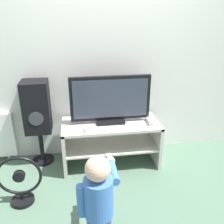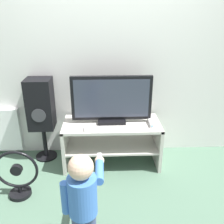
{
  "view_description": "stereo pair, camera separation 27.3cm",
  "coord_description": "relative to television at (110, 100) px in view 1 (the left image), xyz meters",
  "views": [
    {
      "loc": [
        -0.38,
        -2.34,
        1.77
      ],
      "look_at": [
        0.0,
        0.15,
        0.72
      ],
      "focal_mm": 40.0,
      "sensor_mm": 36.0,
      "label": 1
    },
    {
      "loc": [
        -0.1,
        -2.37,
        1.77
      ],
      "look_at": [
        0.0,
        0.15,
        0.72
      ],
      "focal_mm": 40.0,
      "sensor_mm": 36.0,
      "label": 2
    }
  ],
  "objects": [
    {
      "name": "ground_plane",
      "position": [
        0.0,
        -0.28,
        -0.81
      ],
      "size": [
        16.0,
        16.0,
        0.0
      ],
      "primitive_type": "plane",
      "color": "#4C6B56"
    },
    {
      "name": "wall_back",
      "position": [
        0.0,
        0.31,
        0.49
      ],
      "size": [
        10.0,
        0.06,
        2.6
      ],
      "color": "silver",
      "rests_on": "ground_plane"
    },
    {
      "name": "tv_stand",
      "position": [
        0.0,
        -0.02,
        -0.45
      ],
      "size": [
        1.13,
        0.51,
        0.54
      ],
      "color": "beige",
      "rests_on": "ground_plane"
    },
    {
      "name": "television",
      "position": [
        0.0,
        0.0,
        0.0
      ],
      "size": [
        0.91,
        0.2,
        0.55
      ],
      "color": "black",
      "rests_on": "tv_stand"
    },
    {
      "name": "game_console",
      "position": [
        0.45,
        -0.08,
        -0.25
      ],
      "size": [
        0.04,
        0.19,
        0.05
      ],
      "color": "white",
      "rests_on": "tv_stand"
    },
    {
      "name": "remote_primary",
      "position": [
        -0.3,
        -0.2,
        -0.26
      ],
      "size": [
        0.06,
        0.13,
        0.03
      ],
      "color": "white",
      "rests_on": "tv_stand"
    },
    {
      "name": "child",
      "position": [
        -0.26,
        -1.19,
        -0.31
      ],
      "size": [
        0.32,
        0.48,
        0.85
      ],
      "color": "#3F4C72",
      "rests_on": "ground_plane"
    },
    {
      "name": "speaker_tower",
      "position": [
        -0.83,
        0.13,
        -0.11
      ],
      "size": [
        0.29,
        0.28,
        1.03
      ],
      "color": "black",
      "rests_on": "ground_plane"
    },
    {
      "name": "floor_fan",
      "position": [
        -0.96,
        -0.58,
        -0.57
      ],
      "size": [
        0.43,
        0.22,
        0.52
      ],
      "color": "black",
      "rests_on": "ground_plane"
    }
  ]
}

